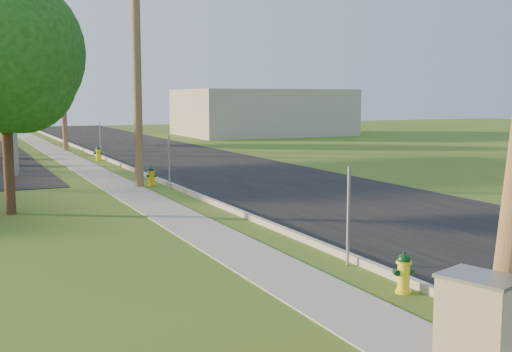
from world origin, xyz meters
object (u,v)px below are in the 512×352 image
(utility_pole_mid, at_px, (137,53))
(utility_cabinet, at_px, (478,337))
(utility_pole_far, at_px, (62,73))
(hydrant_far, at_px, (98,153))
(hydrant_near, at_px, (404,273))
(tree_verge, at_px, (8,59))
(price_pylon, at_px, (10,47))
(hydrant_mid, at_px, (152,176))

(utility_pole_mid, distance_m, utility_cabinet, 18.75)
(utility_pole_far, bearing_deg, utility_cabinet, -91.58)
(hydrant_far, bearing_deg, utility_pole_mid, -93.44)
(hydrant_near, height_order, utility_cabinet, utility_cabinet)
(tree_verge, distance_m, hydrant_near, 12.79)
(hydrant_near, distance_m, utility_cabinet, 3.91)
(price_pylon, bearing_deg, hydrant_near, -77.14)
(utility_pole_far, distance_m, hydrant_mid, 18.37)
(price_pylon, distance_m, hydrant_mid, 8.57)
(utility_pole_mid, bearing_deg, tree_verge, -140.42)
(utility_pole_mid, relative_size, price_pylon, 1.43)
(utility_pole_mid, xyz_separation_m, utility_pole_far, (0.00, 18.00, -0.15))
(hydrant_mid, bearing_deg, hydrant_far, 89.29)
(utility_cabinet, bearing_deg, hydrant_mid, 85.28)
(hydrant_near, bearing_deg, hydrant_far, 90.16)
(price_pylon, height_order, hydrant_mid, price_pylon)
(hydrant_near, relative_size, utility_cabinet, 0.51)
(tree_verge, relative_size, hydrant_mid, 9.26)
(utility_pole_mid, xyz_separation_m, price_pylon, (-3.90, 5.50, 0.48))
(hydrant_near, relative_size, hydrant_far, 0.93)
(utility_pole_far, bearing_deg, hydrant_mid, -88.33)
(tree_verge, distance_m, hydrant_mid, 7.78)
(tree_verge, xyz_separation_m, hydrant_mid, (5.24, 4.08, -4.05))
(utility_pole_mid, bearing_deg, hydrant_mid, 19.34)
(utility_pole_far, bearing_deg, tree_verge, -102.15)
(utility_pole_far, bearing_deg, utility_pole_mid, -90.00)
(utility_pole_mid, bearing_deg, hydrant_far, 86.56)
(utility_pole_mid, xyz_separation_m, tree_verge, (-4.72, -3.90, -0.54))
(tree_verge, height_order, hydrant_far, tree_verge)
(hydrant_near, bearing_deg, utility_pole_mid, 92.80)
(hydrant_mid, relative_size, hydrant_far, 0.94)
(utility_cabinet, bearing_deg, price_pylon, 96.97)
(hydrant_near, xyz_separation_m, hydrant_far, (-0.07, 25.57, 0.03))
(price_pylon, relative_size, hydrant_near, 9.41)
(price_pylon, bearing_deg, utility_cabinet, -83.03)
(utility_pole_mid, bearing_deg, hydrant_near, -87.20)
(hydrant_near, height_order, hydrant_far, hydrant_far)
(price_pylon, height_order, hydrant_far, price_pylon)
(price_pylon, bearing_deg, hydrant_mid, -50.27)
(hydrant_mid, distance_m, utility_cabinet, 18.48)
(utility_pole_far, xyz_separation_m, hydrant_near, (0.72, -32.74, -4.45))
(hydrant_mid, bearing_deg, hydrant_near, -89.22)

